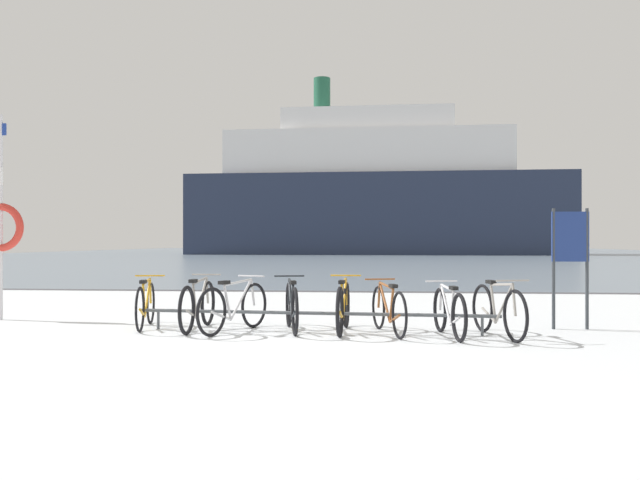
% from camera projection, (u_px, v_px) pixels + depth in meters
% --- Properties ---
extents(ground, '(80.00, 132.00, 0.08)m').
position_uv_depth(ground, '(363.00, 256.00, 61.18)').
color(ground, silver).
extents(bike_rack, '(5.26, 0.41, 0.31)m').
position_uv_depth(bike_rack, '(314.00, 314.00, 9.62)').
color(bike_rack, '#4C5156').
rests_on(bike_rack, ground).
extents(bicycle_0, '(0.47, 1.61, 0.79)m').
position_uv_depth(bicycle_0, '(146.00, 304.00, 10.13)').
color(bicycle_0, black).
rests_on(bicycle_0, ground).
extents(bicycle_1, '(0.46, 1.79, 0.81)m').
position_uv_depth(bicycle_1, '(198.00, 305.00, 9.90)').
color(bicycle_1, black).
rests_on(bicycle_1, ground).
extents(bicycle_2, '(0.73, 1.67, 0.80)m').
position_uv_depth(bicycle_2, '(234.00, 307.00, 9.68)').
color(bicycle_2, black).
rests_on(bicycle_2, ground).
extents(bicycle_3, '(0.53, 1.67, 0.80)m').
position_uv_depth(bicycle_3, '(292.00, 307.00, 9.76)').
color(bicycle_3, black).
rests_on(bicycle_3, ground).
extents(bicycle_4, '(0.46, 1.72, 0.81)m').
position_uv_depth(bicycle_4, '(343.00, 307.00, 9.64)').
color(bicycle_4, black).
rests_on(bicycle_4, ground).
extents(bicycle_5, '(0.59, 1.66, 0.77)m').
position_uv_depth(bicycle_5, '(388.00, 309.00, 9.48)').
color(bicycle_5, black).
rests_on(bicycle_5, ground).
extents(bicycle_6, '(0.46, 1.61, 0.76)m').
position_uv_depth(bicycle_6, '(449.00, 312.00, 9.18)').
color(bicycle_6, black).
rests_on(bicycle_6, ground).
extents(bicycle_7, '(0.58, 1.70, 0.82)m').
position_uv_depth(bicycle_7, '(498.00, 310.00, 9.15)').
color(bicycle_7, black).
rests_on(bicycle_7, ground).
extents(info_sign, '(0.55, 0.08, 1.81)m').
position_uv_depth(info_sign, '(570.00, 248.00, 9.98)').
color(info_sign, '#33383D').
rests_on(info_sign, ground).
extents(rescue_post, '(0.82, 0.12, 3.45)m').
position_uv_depth(rescue_post, '(0.00, 223.00, 11.19)').
color(rescue_post, silver).
rests_on(rescue_post, ground).
extents(ferry_ship, '(38.33, 10.51, 18.31)m').
position_uv_depth(ferry_ship, '(374.00, 195.00, 68.67)').
color(ferry_ship, '#232D47').
rests_on(ferry_ship, ground).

